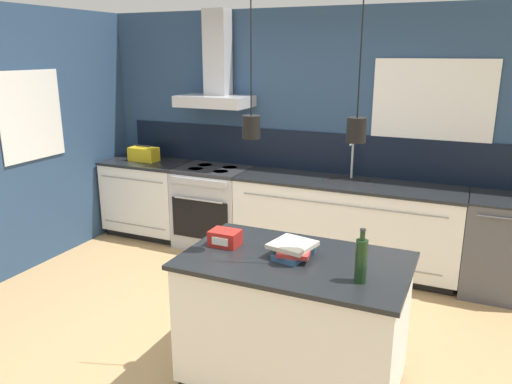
{
  "coord_description": "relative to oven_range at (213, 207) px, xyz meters",
  "views": [
    {
      "loc": [
        1.66,
        -3.08,
        2.16
      ],
      "look_at": [
        0.06,
        0.53,
        1.05
      ],
      "focal_mm": 35.0,
      "sensor_mm": 36.0,
      "label": 1
    }
  ],
  "objects": [
    {
      "name": "ground_plane",
      "position": [
        0.99,
        -1.69,
        -0.46
      ],
      "size": [
        16.0,
        16.0,
        0.0
      ],
      "primitive_type": "plane",
      "color": "tan",
      "rests_on": "ground"
    },
    {
      "name": "wall_back",
      "position": [
        0.93,
        0.31,
        0.9
      ],
      "size": [
        5.6,
        2.46,
        2.6
      ],
      "color": "navy",
      "rests_on": "ground_plane"
    },
    {
      "name": "wall_left",
      "position": [
        -1.44,
        -0.99,
        0.85
      ],
      "size": [
        0.08,
        3.8,
        2.6
      ],
      "color": "navy",
      "rests_on": "ground_plane"
    },
    {
      "name": "counter_run_left",
      "position": [
        -0.89,
        0.01,
        0.01
      ],
      "size": [
        1.0,
        0.64,
        0.91
      ],
      "color": "black",
      "rests_on": "ground_plane"
    },
    {
      "name": "counter_run_sink",
      "position": [
        1.52,
        0.01,
        0.01
      ],
      "size": [
        2.27,
        0.64,
        1.31
      ],
      "color": "black",
      "rests_on": "ground_plane"
    },
    {
      "name": "oven_range",
      "position": [
        0.0,
        0.0,
        0.0
      ],
      "size": [
        0.79,
        0.66,
        0.91
      ],
      "color": "#B5B5BA",
      "rests_on": "ground_plane"
    },
    {
      "name": "dishwasher",
      "position": [
        2.97,
        0.0,
        0.0
      ],
      "size": [
        0.63,
        0.65,
        0.91
      ],
      "color": "#4C4C51",
      "rests_on": "ground_plane"
    },
    {
      "name": "kitchen_island",
      "position": [
        1.7,
        -2.02,
        0.0
      ],
      "size": [
        1.41,
        0.86,
        0.91
      ],
      "color": "black",
      "rests_on": "ground_plane"
    },
    {
      "name": "bottle_on_island",
      "position": [
        2.14,
        -2.18,
        0.59
      ],
      "size": [
        0.07,
        0.07,
        0.32
      ],
      "color": "#193319",
      "rests_on": "kitchen_island"
    },
    {
      "name": "book_stack",
      "position": [
        1.68,
        -1.99,
        0.5
      ],
      "size": [
        0.3,
        0.3,
        0.09
      ],
      "color": "#335684",
      "rests_on": "kitchen_island"
    },
    {
      "name": "red_supply_box",
      "position": [
        1.19,
        -1.99,
        0.51
      ],
      "size": [
        0.2,
        0.15,
        0.1
      ],
      "color": "red",
      "rests_on": "kitchen_island"
    },
    {
      "name": "yellow_toolbox",
      "position": [
        -0.93,
        0.0,
        0.54
      ],
      "size": [
        0.34,
        0.18,
        0.19
      ],
      "color": "gold",
      "rests_on": "counter_run_left"
    }
  ]
}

